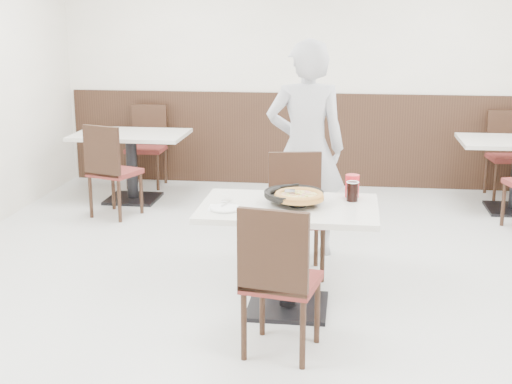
# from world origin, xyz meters

# --- Properties ---
(floor) EXTENTS (7.00, 7.00, 0.00)m
(floor) POSITION_xyz_m (0.00, 0.00, 0.00)
(floor) COLOR #ACACA7
(floor) RESTS_ON ground
(wall_back) EXTENTS (6.00, 0.04, 2.80)m
(wall_back) POSITION_xyz_m (0.00, 3.50, 1.40)
(wall_back) COLOR beige
(wall_back) RESTS_ON floor
(wall_front) EXTENTS (6.00, 0.04, 2.80)m
(wall_front) POSITION_xyz_m (0.00, -3.50, 1.40)
(wall_front) COLOR beige
(wall_front) RESTS_ON floor
(wainscot_back) EXTENTS (5.90, 0.03, 1.10)m
(wainscot_back) POSITION_xyz_m (0.00, 3.48, 0.55)
(wainscot_back) COLOR black
(wainscot_back) RESTS_ON floor
(main_table) EXTENTS (1.26, 0.90, 0.75)m
(main_table) POSITION_xyz_m (0.02, -0.24, 0.38)
(main_table) COLOR silver
(main_table) RESTS_ON floor
(chair_near) EXTENTS (0.49, 0.49, 0.95)m
(chair_near) POSITION_xyz_m (0.04, -0.89, 0.47)
(chair_near) COLOR black
(chair_near) RESTS_ON floor
(chair_far) EXTENTS (0.49, 0.49, 0.95)m
(chair_far) POSITION_xyz_m (0.03, 0.44, 0.47)
(chair_far) COLOR black
(chair_far) RESTS_ON floor
(trivet) EXTENTS (0.13, 0.13, 0.04)m
(trivet) POSITION_xyz_m (0.08, -0.24, 0.77)
(trivet) COLOR black
(trivet) RESTS_ON main_table
(pizza_pan) EXTENTS (0.37, 0.37, 0.01)m
(pizza_pan) POSITION_xyz_m (0.05, -0.19, 0.79)
(pizza_pan) COLOR black
(pizza_pan) RESTS_ON trivet
(pizza) EXTENTS (0.36, 0.36, 0.02)m
(pizza) POSITION_xyz_m (0.09, -0.25, 0.81)
(pizza) COLOR gold
(pizza) RESTS_ON pizza_pan
(pizza_server) EXTENTS (0.08, 0.09, 0.00)m
(pizza_server) POSITION_xyz_m (0.02, -0.20, 0.84)
(pizza_server) COLOR silver
(pizza_server) RESTS_ON pizza
(napkin) EXTENTS (0.17, 0.17, 0.00)m
(napkin) POSITION_xyz_m (-0.42, -0.37, 0.75)
(napkin) COLOR white
(napkin) RESTS_ON main_table
(side_plate) EXTENTS (0.21, 0.21, 0.01)m
(side_plate) POSITION_xyz_m (-0.39, -0.40, 0.76)
(side_plate) COLOR white
(side_plate) RESTS_ON napkin
(fork) EXTENTS (0.06, 0.15, 0.00)m
(fork) POSITION_xyz_m (-0.39, -0.31, 0.77)
(fork) COLOR silver
(fork) RESTS_ON side_plate
(cola_glass) EXTENTS (0.08, 0.08, 0.13)m
(cola_glass) POSITION_xyz_m (0.45, -0.07, 0.81)
(cola_glass) COLOR black
(cola_glass) RESTS_ON main_table
(red_cup) EXTENTS (0.11, 0.11, 0.16)m
(red_cup) POSITION_xyz_m (0.44, 0.05, 0.83)
(red_cup) COLOR red
(red_cup) RESTS_ON main_table
(diner_person) EXTENTS (0.72, 0.53, 1.82)m
(diner_person) POSITION_xyz_m (0.05, 0.98, 0.91)
(diner_person) COLOR silver
(diner_person) RESTS_ON floor
(bg_table_left) EXTENTS (1.25, 0.87, 0.75)m
(bg_table_left) POSITION_xyz_m (-1.94, 2.50, 0.38)
(bg_table_left) COLOR silver
(bg_table_left) RESTS_ON floor
(bg_chair_left_near) EXTENTS (0.54, 0.54, 0.95)m
(bg_chair_left_near) POSITION_xyz_m (-1.92, 1.87, 0.47)
(bg_chair_left_near) COLOR black
(bg_chair_left_near) RESTS_ON floor
(bg_chair_left_far) EXTENTS (0.42, 0.42, 0.95)m
(bg_chair_left_far) POSITION_xyz_m (-1.97, 3.14, 0.47)
(bg_chair_left_far) COLOR black
(bg_chair_left_far) RESTS_ON floor
(bg_chair_right_far) EXTENTS (0.46, 0.46, 0.95)m
(bg_chair_right_far) POSITION_xyz_m (2.17, 3.17, 0.47)
(bg_chair_right_far) COLOR black
(bg_chair_right_far) RESTS_ON floor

